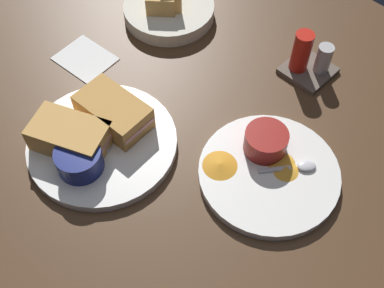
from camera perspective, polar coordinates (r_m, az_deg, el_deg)
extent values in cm
cube|color=#4C331E|center=(92.67, -3.34, 3.38)|extent=(110.00, 110.00, 3.00)
cylinder|color=white|center=(87.25, -10.45, 0.08)|extent=(26.41, 26.41, 1.60)
cube|color=#C68C42|center=(87.14, -9.19, 3.78)|extent=(13.50, 8.49, 4.80)
cube|color=#DB938E|center=(87.14, -9.19, 3.78)|extent=(13.71, 7.90, 0.80)
cube|color=tan|center=(85.40, -14.10, 0.96)|extent=(14.97, 12.24, 4.80)
cube|color=#DB938E|center=(85.40, -14.10, 0.96)|extent=(14.96, 11.79, 0.80)
cylinder|color=navy|center=(82.74, -13.24, -1.63)|extent=(7.82, 7.82, 4.24)
cylinder|color=black|center=(81.35, -13.47, -0.96)|extent=(6.41, 6.41, 0.60)
cube|color=silver|center=(86.31, -7.26, 1.10)|extent=(1.53, 5.56, 0.40)
ellipsoid|color=silver|center=(84.94, -10.35, -0.68)|extent=(2.61, 3.46, 0.80)
cylinder|color=white|center=(83.41, 8.99, -3.41)|extent=(23.94, 23.94, 1.60)
cylinder|color=maroon|center=(83.55, 8.65, 0.32)|extent=(7.46, 7.46, 4.05)
cylinder|color=olive|center=(82.24, 8.79, 0.97)|extent=(6.12, 6.12, 0.60)
cube|color=silver|center=(82.72, 9.65, -2.97)|extent=(4.07, 4.79, 0.40)
ellipsoid|color=silver|center=(84.01, 13.30, -2.51)|extent=(3.72, 3.87, 0.80)
cone|color=gold|center=(83.62, 10.44, -2.16)|extent=(5.20, 5.20, 0.60)
cone|color=gold|center=(82.96, 10.97, -3.01)|extent=(6.12, 6.12, 0.60)
cone|color=orange|center=(82.16, 3.29, -2.42)|extent=(6.14, 6.14, 0.60)
cylinder|color=silver|center=(109.10, -2.71, 15.35)|extent=(19.57, 19.57, 3.00)
cube|color=tan|center=(105.75, -3.65, 16.25)|extent=(7.41, 7.27, 3.98)
cube|color=brown|center=(100.09, 13.43, 8.39)|extent=(9.00, 9.00, 1.00)
cylinder|color=red|center=(96.61, 12.70, 10.54)|extent=(3.60, 3.60, 8.50)
cylinder|color=#B2B2B2|center=(98.03, 15.15, 9.63)|extent=(3.00, 3.00, 6.00)
cube|color=white|center=(102.48, -12.43, 9.77)|extent=(11.74, 9.93, 0.40)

